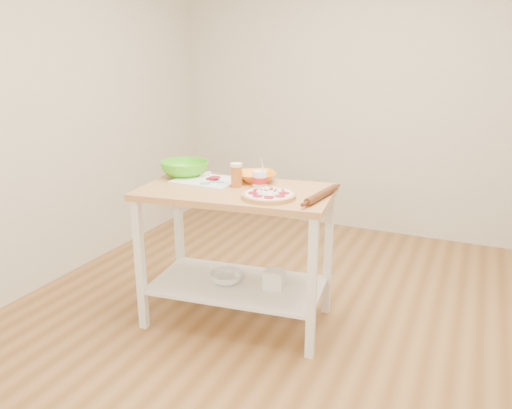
{
  "coord_description": "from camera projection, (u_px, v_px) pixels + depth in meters",
  "views": [
    {
      "loc": [
        0.9,
        -2.5,
        1.71
      ],
      "look_at": [
        -0.31,
        0.17,
        0.8
      ],
      "focal_mm": 35.0,
      "sensor_mm": 36.0,
      "label": 1
    }
  ],
  "objects": [
    {
      "name": "beer_pint",
      "position": [
        236.0,
        175.0,
        3.09
      ],
      "size": [
        0.07,
        0.07,
        0.15
      ],
      "color": "#AF6025",
      "rests_on": "prep_island"
    },
    {
      "name": "shelf_glass_bowl",
      "position": [
        227.0,
        278.0,
        3.25
      ],
      "size": [
        0.24,
        0.24,
        0.07
      ],
      "primitive_type": "imported",
      "rotation": [
        0.0,
        0.0,
        -0.13
      ],
      "color": "silver",
      "rests_on": "prep_island"
    },
    {
      "name": "green_bowl",
      "position": [
        185.0,
        169.0,
        3.36
      ],
      "size": [
        0.4,
        0.4,
        0.1
      ],
      "primitive_type": "imported",
      "rotation": [
        0.0,
        0.0,
        0.31
      ],
      "color": "#4CC31A",
      "rests_on": "prep_island"
    },
    {
      "name": "shelf_bin",
      "position": [
        274.0,
        279.0,
        3.18
      ],
      "size": [
        0.14,
        0.14,
        0.12
      ],
      "primitive_type": "cube",
      "rotation": [
        0.0,
        0.0,
        0.12
      ],
      "color": "white",
      "rests_on": "prep_island"
    },
    {
      "name": "orange_bowl",
      "position": [
        257.0,
        177.0,
        3.23
      ],
      "size": [
        0.34,
        0.34,
        0.06
      ],
      "primitive_type": "imported",
      "rotation": [
        0.0,
        0.0,
        0.51
      ],
      "color": "orange",
      "rests_on": "prep_island"
    },
    {
      "name": "knife",
      "position": [
        194.0,
        174.0,
        3.37
      ],
      "size": [
        0.22,
        0.19,
        0.01
      ],
      "rotation": [
        0.0,
        0.0,
        0.63
      ],
      "color": "silver",
      "rests_on": "cutting_board"
    },
    {
      "name": "yogurt_tub",
      "position": [
        260.0,
        180.0,
        3.06
      ],
      "size": [
        0.09,
        0.09,
        0.19
      ],
      "color": "white",
      "rests_on": "prep_island"
    },
    {
      "name": "rolling_pin",
      "position": [
        322.0,
        195.0,
        2.86
      ],
      "size": [
        0.09,
        0.38,
        0.04
      ],
      "primitive_type": "cylinder",
      "rotation": [
        1.57,
        0.0,
        -0.13
      ],
      "color": "brown",
      "rests_on": "prep_island"
    },
    {
      "name": "room_shell",
      "position": [
        297.0,
        122.0,
        2.64
      ],
      "size": [
        4.04,
        4.54,
        2.74
      ],
      "color": "olive",
      "rests_on": "ground"
    },
    {
      "name": "spatula",
      "position": [
        212.0,
        183.0,
        3.14
      ],
      "size": [
        0.14,
        0.11,
        0.01
      ],
      "rotation": [
        0.0,
        0.0,
        0.43
      ],
      "color": "#49BDAB",
      "rests_on": "cutting_board"
    },
    {
      "name": "pizza",
      "position": [
        269.0,
        195.0,
        2.87
      ],
      "size": [
        0.31,
        0.31,
        0.05
      ],
      "rotation": [
        0.0,
        0.0,
        0.15
      ],
      "color": "tan",
      "rests_on": "prep_island"
    },
    {
      "name": "cutting_board",
      "position": [
        207.0,
        180.0,
        3.24
      ],
      "size": [
        0.41,
        0.31,
        0.04
      ],
      "rotation": [
        0.0,
        0.0,
        -0.03
      ],
      "color": "white",
      "rests_on": "prep_island"
    },
    {
      "name": "prep_island",
      "position": [
        237.0,
        227.0,
        3.14
      ],
      "size": [
        1.24,
        0.78,
        0.9
      ],
      "rotation": [
        0.0,
        0.0,
        0.12
      ],
      "color": "tan",
      "rests_on": "ground"
    }
  ]
}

